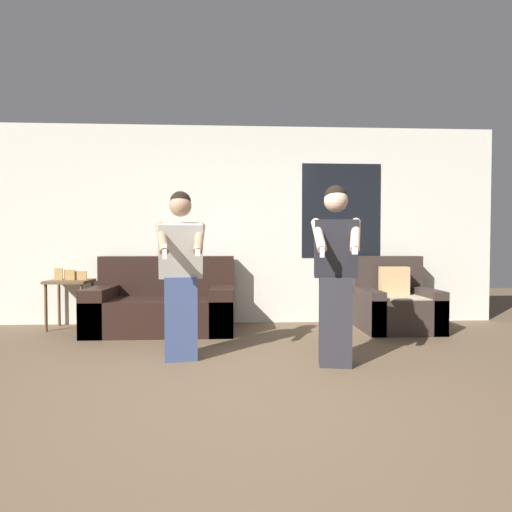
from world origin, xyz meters
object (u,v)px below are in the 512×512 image
armchair (394,305)px  person_left (181,275)px  side_table (70,287)px  person_right (335,274)px  couch (164,306)px

armchair → person_left: 2.88m
side_table → person_right: bearing=-29.7°
couch → armchair: (2.94, -0.04, 0.00)m
couch → person_left: 1.43m
person_left → person_right: person_right is taller
armchair → person_left: size_ratio=0.59×
person_left → couch: bearing=106.9°
couch → person_right: bearing=-40.6°
side_table → couch: bearing=-8.7°
couch → side_table: couch is taller
side_table → person_left: 2.21m
armchair → side_table: (-4.17, 0.23, 0.23)m
side_table → person_right: (3.03, -1.73, 0.29)m
couch → armchair: bearing=-0.8°
armchair → person_left: person_left is taller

